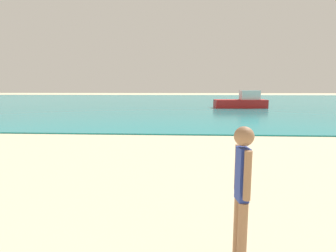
% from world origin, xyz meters
% --- Properties ---
extents(water, '(160.00, 60.00, 0.06)m').
position_xyz_m(water, '(0.00, 44.72, 0.03)').
color(water, teal).
rests_on(water, ground).
extents(person_standing, '(0.21, 0.37, 1.62)m').
position_xyz_m(person_standing, '(1.49, 6.40, 0.92)').
color(person_standing, '#936B4C').
rests_on(person_standing, ground).
extents(boat_near, '(5.06, 1.94, 1.69)m').
position_xyz_m(boat_near, '(6.58, 29.80, 0.64)').
color(boat_near, red).
rests_on(boat_near, water).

